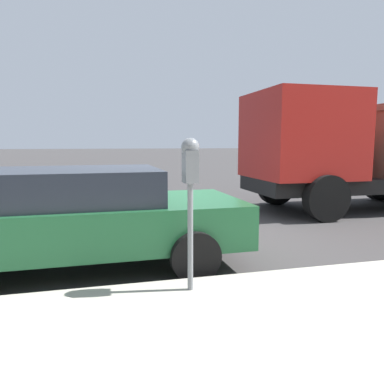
% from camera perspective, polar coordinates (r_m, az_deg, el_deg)
% --- Properties ---
extents(ground_plane, '(220.00, 220.00, 0.00)m').
position_cam_1_polar(ground_plane, '(6.64, -5.23, -7.63)').
color(ground_plane, '#3D3A3A').
extents(parking_meter, '(0.21, 0.19, 1.64)m').
position_cam_1_polar(parking_meter, '(3.93, -0.27, 2.63)').
color(parking_meter, gray).
rests_on(parking_meter, sidewalk).
extents(car_green, '(2.15, 4.56, 1.38)m').
position_cam_1_polar(car_green, '(5.41, -17.39, -3.35)').
color(car_green, '#1E5B33').
rests_on(car_green, ground_plane).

